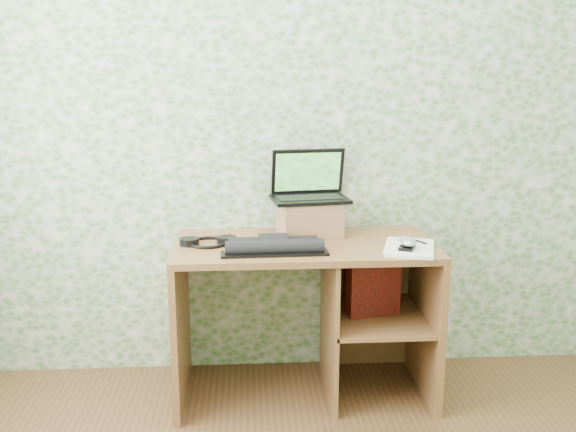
{
  "coord_description": "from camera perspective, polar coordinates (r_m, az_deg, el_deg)",
  "views": [
    {
      "loc": [
        -0.26,
        -1.42,
        1.54
      ],
      "look_at": [
        -0.08,
        1.39,
        0.89
      ],
      "focal_mm": 40.0,
      "sensor_mm": 36.0,
      "label": 1
    }
  ],
  "objects": [
    {
      "name": "wall_back",
      "position": [
        3.19,
        1.04,
        8.65
      ],
      "size": [
        3.5,
        0.0,
        3.5
      ],
      "primitive_type": "plane",
      "rotation": [
        1.57,
        0.0,
        0.0
      ],
      "color": "silver",
      "rests_on": "ground"
    },
    {
      "name": "desk",
      "position": [
        3.09,
        2.86,
        -7.05
      ],
      "size": [
        1.2,
        0.6,
        0.75
      ],
      "color": "brown",
      "rests_on": "floor"
    },
    {
      "name": "riser",
      "position": [
        3.1,
        1.92,
        -0.18
      ],
      "size": [
        0.31,
        0.27,
        0.17
      ],
      "primitive_type": "cube",
      "rotation": [
        0.0,
        0.0,
        0.14
      ],
      "color": "brown",
      "rests_on": "desk"
    },
    {
      "name": "laptop",
      "position": [
        3.11,
        1.87,
        2.52
      ],
      "size": [
        0.39,
        0.3,
        0.24
      ],
      "rotation": [
        0.0,
        0.0,
        0.14
      ],
      "color": "black",
      "rests_on": "riser"
    },
    {
      "name": "keyboard",
      "position": [
        2.85,
        -1.24,
        -2.65
      ],
      "size": [
        0.47,
        0.25,
        0.07
      ],
      "rotation": [
        0.0,
        0.0,
        0.03
      ],
      "color": "black",
      "rests_on": "desk"
    },
    {
      "name": "headphones",
      "position": [
        2.98,
        -7.11,
        -2.27
      ],
      "size": [
        0.26,
        0.21,
        0.03
      ],
      "rotation": [
        0.0,
        0.0,
        0.11
      ],
      "color": "black",
      "rests_on": "desk"
    },
    {
      "name": "notepad",
      "position": [
        2.92,
        10.73,
        -2.8
      ],
      "size": [
        0.29,
        0.35,
        0.01
      ],
      "primitive_type": "cube",
      "rotation": [
        0.0,
        0.0,
        -0.29
      ],
      "color": "white",
      "rests_on": "desk"
    },
    {
      "name": "mouse",
      "position": [
        2.88,
        10.56,
        -2.47
      ],
      "size": [
        0.11,
        0.14,
        0.04
      ],
      "primitive_type": "ellipsoid",
      "rotation": [
        0.0,
        0.0,
        -0.42
      ],
      "color": "#BDBDC0",
      "rests_on": "notepad"
    },
    {
      "name": "pen",
      "position": [
        3.01,
        11.31,
        -2.14
      ],
      "size": [
        0.07,
        0.12,
        0.01
      ],
      "primitive_type": "cylinder",
      "rotation": [
        1.57,
        0.0,
        0.5
      ],
      "color": "black",
      "rests_on": "notepad"
    },
    {
      "name": "red_box",
      "position": [
        3.09,
        7.58,
        -6.06
      ],
      "size": [
        0.26,
        0.13,
        0.3
      ],
      "primitive_type": "cube",
      "rotation": [
        0.0,
        0.0,
        0.21
      ],
      "color": "maroon",
      "rests_on": "desk"
    }
  ]
}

